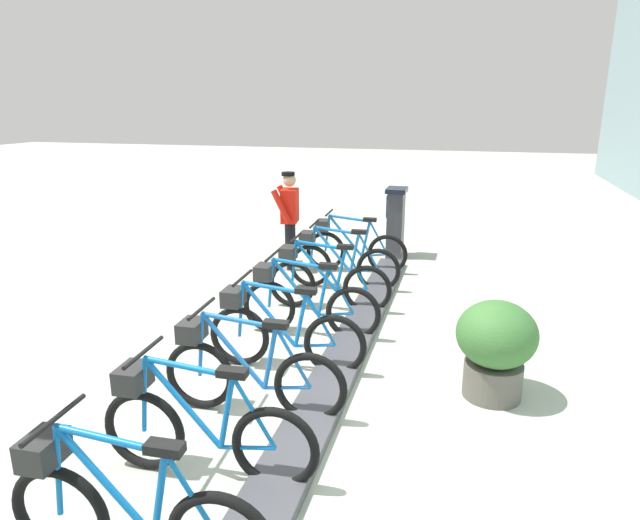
% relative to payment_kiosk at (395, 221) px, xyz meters
% --- Properties ---
extents(ground_plane, '(60.00, 60.00, 0.00)m').
position_rel_payment_kiosk_xyz_m(ground_plane, '(-0.05, 5.57, -0.67)').
color(ground_plane, '#AFB9A5').
extents(dock_rail_base, '(0.44, 10.02, 0.10)m').
position_rel_payment_kiosk_xyz_m(dock_rail_base, '(-0.05, 5.57, -0.62)').
color(dock_rail_base, '#47474C').
rests_on(dock_rail_base, ground).
extents(payment_kiosk, '(0.36, 0.52, 1.28)m').
position_rel_payment_kiosk_xyz_m(payment_kiosk, '(0.00, 0.00, 0.00)').
color(payment_kiosk, '#38383D').
rests_on(payment_kiosk, ground).
extents(bike_docked_0, '(1.72, 0.54, 1.02)m').
position_rel_payment_kiosk_xyz_m(bike_docked_0, '(0.57, 1.17, -0.24)').
color(bike_docked_0, black).
rests_on(bike_docked_0, ground).
extents(bike_docked_1, '(1.72, 0.54, 1.02)m').
position_rel_payment_kiosk_xyz_m(bike_docked_1, '(0.57, 2.09, -0.24)').
color(bike_docked_1, black).
rests_on(bike_docked_1, ground).
extents(bike_docked_2, '(1.72, 0.54, 1.02)m').
position_rel_payment_kiosk_xyz_m(bike_docked_2, '(0.57, 3.01, -0.24)').
color(bike_docked_2, black).
rests_on(bike_docked_2, ground).
extents(bike_docked_3, '(1.72, 0.54, 1.02)m').
position_rel_payment_kiosk_xyz_m(bike_docked_3, '(0.57, 3.93, -0.24)').
color(bike_docked_3, black).
rests_on(bike_docked_3, ground).
extents(bike_docked_4, '(1.72, 0.54, 1.02)m').
position_rel_payment_kiosk_xyz_m(bike_docked_4, '(0.57, 4.85, -0.24)').
color(bike_docked_4, black).
rests_on(bike_docked_4, ground).
extents(bike_docked_5, '(1.72, 0.54, 1.02)m').
position_rel_payment_kiosk_xyz_m(bike_docked_5, '(0.57, 5.78, -0.24)').
color(bike_docked_5, black).
rests_on(bike_docked_5, ground).
extents(bike_docked_6, '(1.72, 0.54, 1.02)m').
position_rel_payment_kiosk_xyz_m(bike_docked_6, '(0.57, 6.70, -0.24)').
color(bike_docked_6, black).
rests_on(bike_docked_6, ground).
extents(bike_docked_7, '(1.72, 0.54, 1.02)m').
position_rel_payment_kiosk_xyz_m(bike_docked_7, '(0.57, 7.62, -0.24)').
color(bike_docked_7, black).
rests_on(bike_docked_7, ground).
extents(worker_near_rack, '(0.49, 0.66, 1.66)m').
position_rel_payment_kiosk_xyz_m(worker_near_rack, '(1.63, 1.26, 0.24)').
color(worker_near_rack, white).
rests_on(worker_near_rack, ground).
extents(planter_bush, '(0.76, 0.76, 0.97)m').
position_rel_payment_kiosk_xyz_m(planter_bush, '(-1.61, 4.86, -0.12)').
color(planter_bush, '#59544C').
rests_on(planter_bush, ground).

